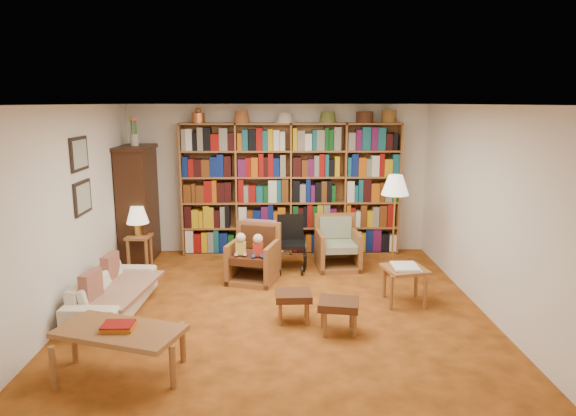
{
  "coord_description": "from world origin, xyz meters",
  "views": [
    {
      "loc": [
        -0.02,
        -6.1,
        2.52
      ],
      "look_at": [
        0.12,
        0.6,
        1.14
      ],
      "focal_mm": 32.0,
      "sensor_mm": 36.0,
      "label": 1
    }
  ],
  "objects_px": {
    "side_table_lamp": "(139,245)",
    "footstool_b": "(339,306)",
    "footstool_a": "(293,298)",
    "side_table_papers": "(405,273)",
    "armchair_sage": "(337,247)",
    "sofa": "(113,292)",
    "armchair_leather": "(254,256)",
    "coffee_table": "(120,334)",
    "wheelchair": "(290,245)",
    "floor_lamp": "(395,189)"
  },
  "relations": [
    {
      "from": "armchair_sage",
      "to": "coffee_table",
      "type": "height_order",
      "value": "armchair_sage"
    },
    {
      "from": "sofa",
      "to": "side_table_lamp",
      "type": "bearing_deg",
      "value": 6.32
    },
    {
      "from": "sofa",
      "to": "footstool_b",
      "type": "xyz_separation_m",
      "value": [
        2.7,
        -0.66,
        0.07
      ]
    },
    {
      "from": "armchair_sage",
      "to": "side_table_papers",
      "type": "bearing_deg",
      "value": -66.18
    },
    {
      "from": "floor_lamp",
      "to": "footstool_a",
      "type": "distance_m",
      "value": 2.44
    },
    {
      "from": "side_table_lamp",
      "to": "coffee_table",
      "type": "xyz_separation_m",
      "value": [
        0.65,
        -3.17,
        0.03
      ]
    },
    {
      "from": "armchair_leather",
      "to": "coffee_table",
      "type": "relative_size",
      "value": 0.66
    },
    {
      "from": "armchair_leather",
      "to": "footstool_a",
      "type": "distance_m",
      "value": 1.58
    },
    {
      "from": "side_table_lamp",
      "to": "footstool_b",
      "type": "relative_size",
      "value": 1.06
    },
    {
      "from": "footstool_a",
      "to": "side_table_papers",
      "type": "bearing_deg",
      "value": 19.69
    },
    {
      "from": "sofa",
      "to": "wheelchair",
      "type": "distance_m",
      "value": 2.74
    },
    {
      "from": "wheelchair",
      "to": "footstool_a",
      "type": "height_order",
      "value": "wheelchair"
    },
    {
      "from": "coffee_table",
      "to": "armchair_sage",
      "type": "bearing_deg",
      "value": 53.31
    },
    {
      "from": "wheelchair",
      "to": "coffee_table",
      "type": "height_order",
      "value": "wheelchair"
    },
    {
      "from": "floor_lamp",
      "to": "armchair_leather",
      "type": "bearing_deg",
      "value": -176.13
    },
    {
      "from": "wheelchair",
      "to": "side_table_papers",
      "type": "relative_size",
      "value": 1.41
    },
    {
      "from": "sofa",
      "to": "footstool_a",
      "type": "bearing_deg",
      "value": -96.28
    },
    {
      "from": "armchair_sage",
      "to": "footstool_a",
      "type": "relative_size",
      "value": 1.88
    },
    {
      "from": "wheelchair",
      "to": "coffee_table",
      "type": "relative_size",
      "value": 0.65
    },
    {
      "from": "side_table_lamp",
      "to": "sofa",
      "type": "bearing_deg",
      "value": -86.5
    },
    {
      "from": "wheelchair",
      "to": "floor_lamp",
      "type": "distance_m",
      "value": 1.79
    },
    {
      "from": "sofa",
      "to": "footstool_b",
      "type": "distance_m",
      "value": 2.78
    },
    {
      "from": "floor_lamp",
      "to": "footstool_b",
      "type": "xyz_separation_m",
      "value": [
        -1.03,
        -1.93,
        -0.99
      ]
    },
    {
      "from": "floor_lamp",
      "to": "coffee_table",
      "type": "relative_size",
      "value": 1.18
    },
    {
      "from": "sofa",
      "to": "floor_lamp",
      "type": "relative_size",
      "value": 1.08
    },
    {
      "from": "armchair_leather",
      "to": "footstool_b",
      "type": "xyz_separation_m",
      "value": [
        1.03,
        -1.79,
        -0.04
      ]
    },
    {
      "from": "side_table_papers",
      "to": "coffee_table",
      "type": "distance_m",
      "value": 3.52
    },
    {
      "from": "footstool_a",
      "to": "wheelchair",
      "type": "bearing_deg",
      "value": 89.57
    },
    {
      "from": "sofa",
      "to": "armchair_sage",
      "type": "height_order",
      "value": "armchair_sage"
    },
    {
      "from": "side_table_lamp",
      "to": "side_table_papers",
      "type": "distance_m",
      "value": 4.02
    },
    {
      "from": "armchair_leather",
      "to": "armchair_sage",
      "type": "bearing_deg",
      "value": 23.85
    },
    {
      "from": "sofa",
      "to": "side_table_lamp",
      "type": "relative_size",
      "value": 3.09
    },
    {
      "from": "side_table_lamp",
      "to": "wheelchair",
      "type": "relative_size",
      "value": 0.63
    },
    {
      "from": "armchair_leather",
      "to": "armchair_sage",
      "type": "relative_size",
      "value": 1.05
    },
    {
      "from": "side_table_lamp",
      "to": "footstool_b",
      "type": "bearing_deg",
      "value": -39.35
    },
    {
      "from": "side_table_lamp",
      "to": "armchair_leather",
      "type": "distance_m",
      "value": 1.85
    },
    {
      "from": "side_table_papers",
      "to": "footstool_a",
      "type": "bearing_deg",
      "value": -160.31
    },
    {
      "from": "wheelchair",
      "to": "floor_lamp",
      "type": "height_order",
      "value": "floor_lamp"
    },
    {
      "from": "side_table_papers",
      "to": "footstool_b",
      "type": "height_order",
      "value": "side_table_papers"
    },
    {
      "from": "armchair_sage",
      "to": "wheelchair",
      "type": "height_order",
      "value": "wheelchair"
    },
    {
      "from": "armchair_leather",
      "to": "side_table_papers",
      "type": "distance_m",
      "value": 2.19
    },
    {
      "from": "coffee_table",
      "to": "sofa",
      "type": "bearing_deg",
      "value": 109.78
    },
    {
      "from": "armchair_sage",
      "to": "wheelchair",
      "type": "xyz_separation_m",
      "value": [
        -0.73,
        -0.1,
        0.07
      ]
    },
    {
      "from": "wheelchair",
      "to": "footstool_b",
      "type": "relative_size",
      "value": 1.67
    },
    {
      "from": "armchair_sage",
      "to": "wheelchair",
      "type": "bearing_deg",
      "value": -172.61
    },
    {
      "from": "sofa",
      "to": "footstool_a",
      "type": "xyz_separation_m",
      "value": [
        2.21,
        -0.35,
        0.05
      ]
    },
    {
      "from": "sofa",
      "to": "armchair_leather",
      "type": "xyz_separation_m",
      "value": [
        1.68,
        1.13,
        0.1
      ]
    },
    {
      "from": "footstool_a",
      "to": "armchair_sage",
      "type": "bearing_deg",
      "value": 69.93
    },
    {
      "from": "armchair_sage",
      "to": "footstool_b",
      "type": "bearing_deg",
      "value": -96.2
    },
    {
      "from": "side_table_lamp",
      "to": "armchair_sage",
      "type": "relative_size",
      "value": 0.66
    }
  ]
}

